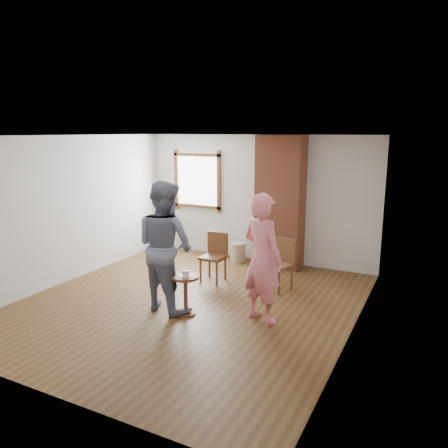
{
  "coord_description": "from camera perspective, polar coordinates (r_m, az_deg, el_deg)",
  "views": [
    {
      "loc": [
        3.43,
        -5.54,
        2.66
      ],
      "look_at": [
        0.23,
        0.8,
        1.15
      ],
      "focal_mm": 35.0,
      "sensor_mm": 36.0,
      "label": 1
    }
  ],
  "objects": [
    {
      "name": "dining_chair_right",
      "position": [
        7.51,
        7.45,
        -4.86
      ],
      "size": [
        0.53,
        0.53,
        0.88
      ],
      "rotation": [
        0.0,
        0.0,
        -0.36
      ],
      "color": "brown",
      "rests_on": "ground"
    },
    {
      "name": "person_pink",
      "position": [
        6.14,
        5.03,
        -4.45
      ],
      "size": [
        0.79,
        0.67,
        1.85
      ],
      "primitive_type": "imported",
      "rotation": [
        0.0,
        0.0,
        2.75
      ],
      "color": "pink",
      "rests_on": "ground"
    },
    {
      "name": "stoneware_crock",
      "position": [
        9.09,
        1.84,
        -3.7
      ],
      "size": [
        0.38,
        0.38,
        0.4
      ],
      "primitive_type": "cylinder",
      "rotation": [
        0.0,
        0.0,
        0.27
      ],
      "color": "tan",
      "rests_on": "ground"
    },
    {
      "name": "dining_chair_left",
      "position": [
        7.93,
        -1.21,
        -3.89
      ],
      "size": [
        0.41,
        0.41,
        0.87
      ],
      "rotation": [
        0.0,
        0.0,
        -0.01
      ],
      "color": "brown",
      "rests_on": "ground"
    },
    {
      "name": "cake_slice",
      "position": [
        6.41,
        -5.01,
        -6.44
      ],
      "size": [
        0.08,
        0.07,
        0.06
      ],
      "primitive_type": "cube",
      "color": "white",
      "rests_on": "cake_plate"
    },
    {
      "name": "side_table",
      "position": [
        6.49,
        -5.05,
        -8.4
      ],
      "size": [
        0.4,
        0.4,
        0.6
      ],
      "color": "brown",
      "rests_on": "ground"
    },
    {
      "name": "ground",
      "position": [
        7.04,
        -4.66,
        -10.25
      ],
      "size": [
        5.5,
        5.5,
        0.0
      ],
      "primitive_type": "plane",
      "color": "brown",
      "rests_on": "ground"
    },
    {
      "name": "cake_plate",
      "position": [
        6.42,
        -5.08,
        -6.72
      ],
      "size": [
        0.18,
        0.18,
        0.01
      ],
      "primitive_type": "cylinder",
      "color": "white",
      "rests_on": "side_table"
    },
    {
      "name": "room_shell",
      "position": [
        7.12,
        -2.74,
        5.12
      ],
      "size": [
        5.04,
        5.52,
        2.62
      ],
      "color": "silver",
      "rests_on": "ground"
    },
    {
      "name": "man",
      "position": [
        6.58,
        -7.71,
        -2.87
      ],
      "size": [
        1.11,
        0.95,
        1.97
      ],
      "primitive_type": "imported",
      "rotation": [
        0.0,
        0.0,
        2.9
      ],
      "color": "#16203D",
      "rests_on": "ground"
    },
    {
      "name": "dark_pot",
      "position": [
        9.34,
        -1.01,
        -4.02
      ],
      "size": [
        0.19,
        0.19,
        0.16
      ],
      "primitive_type": "cylinder",
      "rotation": [
        0.0,
        0.0,
        0.17
      ],
      "color": "black",
      "rests_on": "ground"
    },
    {
      "name": "brick_chimney",
      "position": [
        8.63,
        7.34,
        2.84
      ],
      "size": [
        0.9,
        0.5,
        2.6
      ],
      "primitive_type": "cube",
      "color": "#AB593C",
      "rests_on": "ground"
    }
  ]
}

